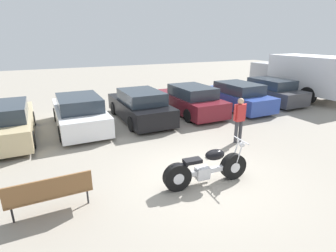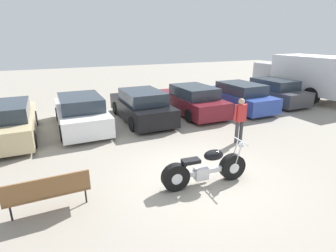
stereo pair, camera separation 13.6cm
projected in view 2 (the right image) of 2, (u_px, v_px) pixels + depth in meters
The scene contains 11 objects.
ground_plane at pixel (200, 178), 6.94m from camera, with size 60.00×60.00×0.00m, color gray.
motorcycle at pixel (204, 169), 6.50m from camera, with size 2.28×0.65×1.06m.
parked_car_champagne at pixel (7, 122), 9.43m from camera, with size 1.84×4.37×1.36m.
parked_car_white at pixel (81, 113), 10.66m from camera, with size 1.84×4.37×1.36m.
parked_car_black at pixel (141, 106), 11.68m from camera, with size 1.84×4.37×1.36m.
parked_car_maroon at pixel (192, 100), 12.75m from camera, with size 1.84×4.37×1.36m.
parked_car_blue at pixel (238, 97), 13.56m from camera, with size 1.84×4.37×1.36m.
parked_car_dark_grey at pixel (271, 92), 14.87m from camera, with size 1.84×4.37×1.36m.
delivery_truck at pixel (307, 75), 15.72m from camera, with size 2.42×6.32×2.55m.
park_bench at pixel (48, 191), 5.35m from camera, with size 1.66×0.41×0.89m.
person_standing at pixel (240, 117), 8.98m from camera, with size 0.52×0.21×1.59m.
Camera 2 is at (-3.35, -5.22, 3.50)m, focal length 28.00 mm.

